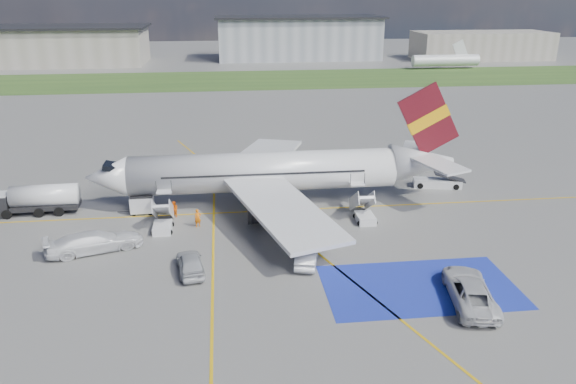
% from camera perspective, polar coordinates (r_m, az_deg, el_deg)
% --- Properties ---
extents(ground, '(400.00, 400.00, 0.00)m').
position_cam_1_polar(ground, '(43.90, -1.04, -7.78)').
color(ground, '#60605E').
rests_on(ground, ground).
extents(grass_strip, '(400.00, 30.00, 0.01)m').
position_cam_1_polar(grass_strip, '(135.24, -5.19, 11.27)').
color(grass_strip, '#2D4C1E').
rests_on(grass_strip, ground).
extents(taxiway_line_main, '(120.00, 0.20, 0.01)m').
position_cam_1_polar(taxiway_line_main, '(54.75, -2.31, -1.94)').
color(taxiway_line_main, gold).
rests_on(taxiway_line_main, ground).
extents(taxiway_line_cross, '(0.20, 60.00, 0.01)m').
position_cam_1_polar(taxiway_line_cross, '(35.23, -7.76, -15.73)').
color(taxiway_line_cross, gold).
rests_on(taxiway_line_cross, ground).
extents(taxiway_line_diag, '(20.71, 56.45, 0.01)m').
position_cam_1_polar(taxiway_line_diag, '(54.75, -2.31, -1.94)').
color(taxiway_line_diag, gold).
rests_on(taxiway_line_diag, ground).
extents(staging_box, '(14.00, 8.00, 0.01)m').
position_cam_1_polar(staging_box, '(42.54, 13.23, -9.33)').
color(staging_box, '#1B2DA5').
rests_on(staging_box, ground).
extents(terminal_west, '(60.00, 22.00, 10.00)m').
position_cam_1_polar(terminal_west, '(176.91, -24.27, 13.34)').
color(terminal_west, gray).
rests_on(terminal_west, ground).
extents(terminal_centre, '(48.00, 18.00, 12.00)m').
position_cam_1_polar(terminal_centre, '(175.85, 1.06, 15.33)').
color(terminal_centre, gray).
rests_on(terminal_centre, ground).
extents(terminal_east, '(40.00, 16.00, 8.00)m').
position_cam_1_polar(terminal_east, '(185.05, 19.03, 13.90)').
color(terminal_east, gray).
rests_on(terminal_east, ground).
extents(airliner, '(36.81, 32.95, 11.92)m').
position_cam_1_polar(airliner, '(55.59, -0.98, 2.14)').
color(airliner, silver).
rests_on(airliner, ground).
extents(airstairs_fwd, '(1.90, 5.20, 3.60)m').
position_cam_1_polar(airstairs_fwd, '(51.65, -12.60, -3.09)').
color(airstairs_fwd, silver).
rests_on(airstairs_fwd, ground).
extents(airstairs_aft, '(1.90, 5.20, 3.60)m').
position_cam_1_polar(airstairs_aft, '(52.91, 7.74, -2.20)').
color(airstairs_aft, silver).
rests_on(airstairs_aft, ground).
extents(fuel_tanker, '(8.46, 2.59, 2.86)m').
position_cam_1_polar(fuel_tanker, '(58.92, -24.38, -0.92)').
color(fuel_tanker, black).
rests_on(fuel_tanker, ground).
extents(gpu_cart, '(2.21, 1.46, 1.82)m').
position_cam_1_polar(gpu_cart, '(55.68, -14.59, -1.32)').
color(gpu_cart, silver).
rests_on(gpu_cart, ground).
extents(belt_loader, '(5.66, 3.00, 1.64)m').
position_cam_1_polar(belt_loader, '(63.36, 14.96, 0.87)').
color(belt_loader, silver).
rests_on(belt_loader, ground).
extents(car_silver_a, '(2.59, 4.89, 1.59)m').
position_cam_1_polar(car_silver_a, '(43.62, -9.89, -7.13)').
color(car_silver_a, '#ABADB2').
rests_on(car_silver_a, ground).
extents(car_silver_b, '(2.63, 4.86, 1.52)m').
position_cam_1_polar(car_silver_b, '(44.39, 1.94, -6.36)').
color(car_silver_b, '#AEAFB5').
rests_on(car_silver_b, ground).
extents(van_white_a, '(3.73, 6.25, 2.20)m').
position_cam_1_polar(van_white_a, '(41.18, 18.02, -9.14)').
color(van_white_a, silver).
rests_on(van_white_a, ground).
extents(van_white_b, '(6.24, 4.05, 2.27)m').
position_cam_1_polar(van_white_b, '(48.82, -19.12, -4.49)').
color(van_white_b, silver).
rests_on(van_white_b, ground).
extents(crew_fwd, '(0.73, 0.62, 1.69)m').
position_cam_1_polar(crew_fwd, '(51.53, -9.15, -2.63)').
color(crew_fwd, orange).
rests_on(crew_fwd, ground).
extents(crew_nose, '(0.93, 0.97, 1.57)m').
position_cam_1_polar(crew_nose, '(54.09, -11.47, -1.73)').
color(crew_nose, orange).
rests_on(crew_nose, ground).
extents(crew_aft, '(0.96, 1.09, 1.77)m').
position_cam_1_polar(crew_aft, '(50.34, 2.85, -2.90)').
color(crew_aft, orange).
rests_on(crew_aft, ground).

